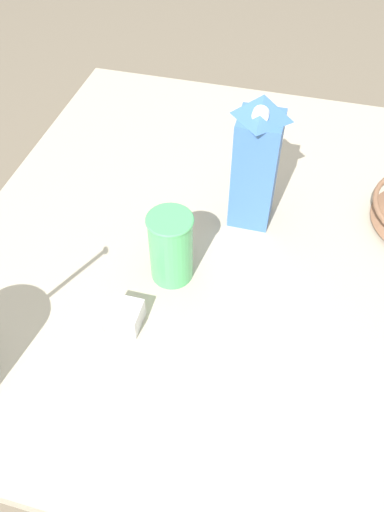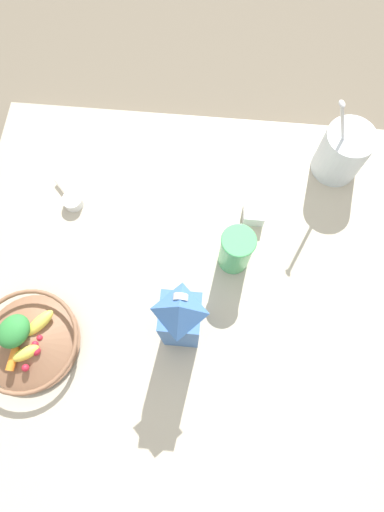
% 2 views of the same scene
% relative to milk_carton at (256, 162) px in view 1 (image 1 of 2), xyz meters
% --- Properties ---
extents(ground_plane, '(6.00, 6.00, 0.00)m').
position_rel_milk_carton_xyz_m(ground_plane, '(0.02, -0.06, -0.17)').
color(ground_plane, '#665B4C').
extents(countertop, '(1.05, 1.05, 0.04)m').
position_rel_milk_carton_xyz_m(countertop, '(0.02, -0.06, -0.15)').
color(countertop, '#B2A893').
rests_on(countertop, ground_plane).
extents(milk_carton, '(0.08, 0.08, 0.26)m').
position_rel_milk_carton_xyz_m(milk_carton, '(0.00, 0.00, 0.00)').
color(milk_carton, '#3D6BB2').
rests_on(milk_carton, countertop).
extents(drinking_cup, '(0.08, 0.08, 0.14)m').
position_rel_milk_carton_xyz_m(drinking_cup, '(-0.11, -0.18, -0.06)').
color(drinking_cup, '#4CB266').
rests_on(drinking_cup, countertop).
extents(spice_jar, '(0.05, 0.05, 0.04)m').
position_rel_milk_carton_xyz_m(spice_jar, '(-0.15, -0.30, -0.12)').
color(spice_jar, silver).
rests_on(spice_jar, countertop).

